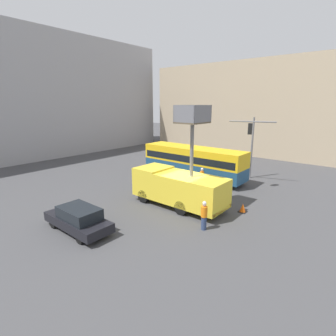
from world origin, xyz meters
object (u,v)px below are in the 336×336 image
(road_worker_directing, at_px, (202,178))
(utility_truck, at_px, (179,186))
(road_worker_near_truck, at_px, (204,216))
(traffic_cone_near_truck, at_px, (243,208))
(parked_car_curbside, at_px, (78,219))
(traffic_light_pole, at_px, (251,139))
(city_bus, at_px, (193,160))

(road_worker_directing, bearing_deg, utility_truck, -7.65)
(road_worker_near_truck, relative_size, traffic_cone_near_truck, 2.94)
(road_worker_directing, height_order, parked_car_curbside, road_worker_directing)
(traffic_cone_near_truck, distance_m, parked_car_curbside, 10.67)
(road_worker_near_truck, distance_m, parked_car_curbside, 7.30)
(traffic_light_pole, bearing_deg, traffic_cone_near_truck, -159.80)
(road_worker_near_truck, relative_size, road_worker_directing, 0.98)
(utility_truck, height_order, road_worker_directing, utility_truck)
(utility_truck, distance_m, parked_car_curbside, 7.10)
(traffic_cone_near_truck, height_order, parked_car_curbside, parked_car_curbside)
(utility_truck, bearing_deg, parked_car_curbside, 162.13)
(city_bus, bearing_deg, traffic_cone_near_truck, 131.23)
(road_worker_directing, distance_m, traffic_cone_near_truck, 5.77)
(traffic_light_pole, bearing_deg, road_worker_near_truck, -170.12)
(traffic_light_pole, xyz_separation_m, road_worker_directing, (-4.34, 2.44, -3.20))
(parked_car_curbside, bearing_deg, road_worker_near_truck, -49.32)
(city_bus, distance_m, traffic_light_pole, 5.79)
(traffic_light_pole, height_order, road_worker_near_truck, traffic_light_pole)
(road_worker_directing, height_order, traffic_cone_near_truck, road_worker_directing)
(utility_truck, bearing_deg, road_worker_near_truck, -120.12)
(utility_truck, relative_size, road_worker_near_truck, 4.04)
(utility_truck, relative_size, traffic_cone_near_truck, 11.87)
(traffic_light_pole, distance_m, road_worker_directing, 5.92)
(city_bus, distance_m, road_worker_near_truck, 11.04)
(traffic_light_pole, distance_m, road_worker_near_truck, 11.58)
(utility_truck, distance_m, traffic_cone_near_truck, 4.68)
(utility_truck, relative_size, traffic_light_pole, 1.20)
(city_bus, relative_size, traffic_light_pole, 1.76)
(road_worker_near_truck, distance_m, road_worker_directing, 7.92)
(road_worker_near_truck, bearing_deg, road_worker_directing, 23.97)
(traffic_cone_near_truck, bearing_deg, traffic_light_pole, 20.20)
(traffic_light_pole, bearing_deg, city_bus, 114.99)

